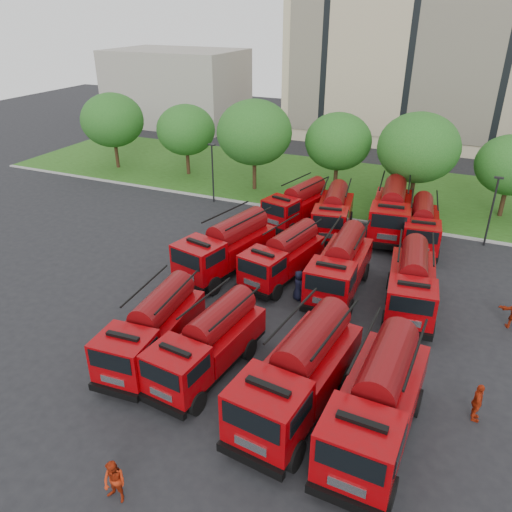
{
  "coord_description": "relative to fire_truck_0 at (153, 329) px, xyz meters",
  "views": [
    {
      "loc": [
        10.06,
        -19.07,
        15.5
      ],
      "look_at": [
        -0.89,
        5.73,
        1.8
      ],
      "focal_mm": 35.0,
      "sensor_mm": 36.0,
      "label": 1
    }
  ],
  "objects": [
    {
      "name": "tree_4",
      "position": [
        8.45,
        25.49,
        3.62
      ],
      "size": [
        6.55,
        6.55,
        8.01
      ],
      "color": "#382314",
      "rests_on": "ground"
    },
    {
      "name": "fire_truck_3",
      "position": [
        10.88,
        -0.8,
        0.2
      ],
      "size": [
        3.17,
        7.98,
        3.58
      ],
      "rotation": [
        0.0,
        0.0,
        -0.04
      ],
      "color": "black",
      "rests_on": "ground"
    },
    {
      "name": "firefighter_5",
      "position": [
        16.15,
        9.72,
        -1.6
      ],
      "size": [
        1.74,
        0.75,
        1.88
      ],
      "primitive_type": "imported",
      "rotation": [
        0.0,
        0.0,
        3.14
      ],
      "color": "#9B240B",
      "rests_on": "ground"
    },
    {
      "name": "side_building",
      "position": [
        -27.55,
        46.99,
        3.4
      ],
      "size": [
        18.0,
        12.0,
        10.0
      ],
      "primitive_type": "cube",
      "color": "gray",
      "rests_on": "ground"
    },
    {
      "name": "tree_3",
      "position": [
        1.45,
        26.99,
        3.08
      ],
      "size": [
        5.88,
        5.88,
        7.19
      ],
      "color": "#382314",
      "rests_on": "ground"
    },
    {
      "name": "tree_2",
      "position": [
        -5.55,
        24.49,
        3.75
      ],
      "size": [
        6.72,
        6.72,
        8.22
      ],
      "color": "#382314",
      "rests_on": "ground"
    },
    {
      "name": "fire_truck_11",
      "position": [
        10.12,
        18.28,
        -0.04
      ],
      "size": [
        3.15,
        7.06,
        3.11
      ],
      "rotation": [
        0.0,
        0.0,
        0.12
      ],
      "color": "black",
      "rests_on": "ground"
    },
    {
      "name": "fire_truck_9",
      "position": [
        3.79,
        18.05,
        0.01
      ],
      "size": [
        3.5,
        7.34,
        3.21
      ],
      "rotation": [
        0.0,
        0.0,
        0.16
      ],
      "color": "black",
      "rests_on": "ground"
    },
    {
      "name": "fire_truck_6",
      "position": [
        6.56,
        9.79,
        0.08
      ],
      "size": [
        2.86,
        7.42,
        3.35
      ],
      "rotation": [
        0.0,
        0.0,
        0.03
      ],
      "color": "black",
      "rests_on": "ground"
    },
    {
      "name": "firefighter_1",
      "position": [
        3.33,
        -7.3,
        -1.6
      ],
      "size": [
        0.88,
        0.51,
        1.77
      ],
      "primitive_type": "imported",
      "rotation": [
        0.0,
        0.0,
        -0.04
      ],
      "color": "#9B240B",
      "rests_on": "ground"
    },
    {
      "name": "fire_truck_8",
      "position": [
        0.7,
        18.75,
        -0.05
      ],
      "size": [
        3.88,
        7.11,
        3.07
      ],
      "rotation": [
        0.0,
        0.0,
        -0.25
      ],
      "color": "black",
      "rests_on": "ground"
    },
    {
      "name": "fire_truck_1",
      "position": [
        2.98,
        0.07,
        -0.02
      ],
      "size": [
        3.16,
        7.13,
        3.14
      ],
      "rotation": [
        0.0,
        0.0,
        -0.11
      ],
      "color": "black",
      "rests_on": "ground"
    },
    {
      "name": "fire_truck_10",
      "position": [
        7.78,
        19.61,
        0.21
      ],
      "size": [
        3.61,
        8.17,
        3.6
      ],
      "rotation": [
        0.0,
        0.0,
        0.11
      ],
      "color": "black",
      "rests_on": "ground"
    },
    {
      "name": "apartment_building",
      "position": [
        4.45,
        50.93,
        10.9
      ],
      "size": [
        30.0,
        14.18,
        25.0
      ],
      "color": "tan",
      "rests_on": "ground"
    },
    {
      "name": "fire_truck_5",
      "position": [
        2.92,
        9.85,
        -0.05
      ],
      "size": [
        3.64,
        7.08,
        3.08
      ],
      "rotation": [
        0.0,
        0.0,
        -0.2
      ],
      "color": "black",
      "rests_on": "ground"
    },
    {
      "name": "firefighter_4",
      "position": [
        4.66,
        7.83,
        -1.6
      ],
      "size": [
        1.06,
        1.05,
        1.85
      ],
      "primitive_type": "imported",
      "rotation": [
        0.0,
        0.0,
        2.39
      ],
      "color": "black",
      "rests_on": "ground"
    },
    {
      "name": "firefighter_3",
      "position": [
        10.8,
        0.99,
        -1.6
      ],
      "size": [
        1.25,
        1.18,
        1.76
      ],
      "primitive_type": "imported",
      "rotation": [
        0.0,
        0.0,
        3.84
      ],
      "color": "black",
      "rests_on": "ground"
    },
    {
      "name": "fire_truck_0",
      "position": [
        0.0,
        0.0,
        0.0
      ],
      "size": [
        2.96,
        7.15,
        3.18
      ],
      "rotation": [
        0.0,
        0.0,
        0.07
      ],
      "color": "black",
      "rests_on": "ground"
    },
    {
      "name": "firefighter_2",
      "position": [
        14.55,
        1.81,
        -1.6
      ],
      "size": [
        0.65,
        1.08,
        1.8
      ],
      "primitive_type": "imported",
      "rotation": [
        0.0,
        0.0,
        1.62
      ],
      "color": "#9B240B",
      "rests_on": "ground"
    },
    {
      "name": "lamp_post_0",
      "position": [
        -7.55,
        20.19,
        1.29
      ],
      "size": [
        0.6,
        0.25,
        5.11
      ],
      "color": "black",
      "rests_on": "ground"
    },
    {
      "name": "lamp_post_1",
      "position": [
        14.45,
        20.19,
        1.29
      ],
      "size": [
        0.6,
        0.25,
        5.11
      ],
      "color": "black",
      "rests_on": "ground"
    },
    {
      "name": "tree_0",
      "position": [
        -21.55,
        24.99,
        3.42
      ],
      "size": [
        6.3,
        6.3,
        7.7
      ],
      "color": "#382314",
      "rests_on": "ground"
    },
    {
      "name": "tree_1",
      "position": [
        -13.55,
        25.99,
        2.95
      ],
      "size": [
        5.71,
        5.71,
        6.98
      ],
      "color": "#382314",
      "rests_on": "ground"
    },
    {
      "name": "lawn",
      "position": [
        2.45,
        28.99,
        -1.54
      ],
      "size": [
        70.0,
        16.0,
        0.12
      ],
      "primitive_type": "cube",
      "color": "#214312",
      "rests_on": "ground"
    },
    {
      "name": "fire_truck_4",
      "position": [
        -0.73,
        9.26,
        0.14
      ],
      "size": [
        4.22,
        7.97,
        3.45
      ],
      "rotation": [
        0.0,
        0.0,
        -0.22
      ],
      "color": "black",
      "rests_on": "ground"
    },
    {
      "name": "curb",
      "position": [
        2.45,
        20.89,
        -1.53
      ],
      "size": [
        70.0,
        0.3,
        0.14
      ],
      "primitive_type": "cube",
      "color": "gray",
      "rests_on": "ground"
    },
    {
      "name": "fire_truck_2",
      "position": [
        7.58,
        -0.5,
        0.23
      ],
      "size": [
        3.67,
        8.25,
        3.63
      ],
      "rotation": [
        0.0,
        0.0,
        -0.12
      ],
      "color": "black",
      "rests_on": "ground"
    },
    {
      "name": "tree_5",
      "position": [
        15.45,
        26.49,
        2.75
      ],
      "size": [
        5.46,
        5.46,
        6.68
      ],
      "color": "#382314",
      "rests_on": "ground"
    },
    {
      "name": "ground",
      "position": [
        2.45,
        2.99,
        -1.6
      ],
      "size": [
        140.0,
        140.0,
        0.0
      ],
      "primitive_type": "plane",
      "color": "black",
      "rests_on": "ground"
    },
    {
      "name": "fire_truck_7",
      "position": [
        10.72,
        9.53,
        0.04
      ],
      "size": [
        3.31,
        7.43,
        3.27
      ],
      "rotation": [
        0.0,
        0.0,
        0.12
      ],
      "color": "black",
      "rests_on": "ground"
    }
  ]
}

